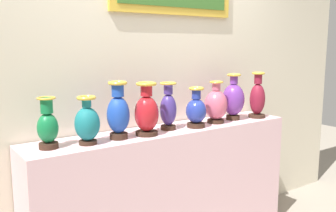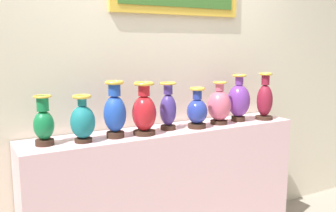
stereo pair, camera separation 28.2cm
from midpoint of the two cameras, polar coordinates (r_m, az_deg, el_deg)
The scene contains 11 objects.
display_shelf at distance 3.01m, azimuth 2.75°, elevation -12.90°, with size 2.20×0.40×1.00m, color beige.
back_wall at distance 3.01m, azimuth 0.33°, elevation 8.54°, with size 4.75×0.14×3.16m.
vase_emerald at distance 2.46m, azimuth -15.41°, elevation -2.64°, with size 0.13×0.13×0.32m.
vase_teal at distance 2.49m, azimuth -9.77°, elevation -2.32°, with size 0.16×0.16×0.32m.
vase_sapphire at distance 2.57m, azimuth -5.04°, elevation -0.94°, with size 0.16×0.16×0.40m.
vase_crimson at distance 2.65m, azimuth -0.64°, elevation -0.91°, with size 0.17×0.17×0.38m.
vase_indigo at distance 2.81m, azimuth 2.88°, elevation -0.39°, with size 0.13×0.13×0.36m.
vase_cobalt at distance 2.90m, azimuth 7.26°, elevation -0.74°, with size 0.16×0.16×0.32m.
vase_rose at distance 3.06m, azimuth 10.46°, elevation 0.04°, with size 0.19×0.19×0.35m.
vase_violet at distance 3.21m, azimuth 13.24°, elevation 0.84°, with size 0.19×0.19×0.40m.
vase_burgundy at distance 3.34m, azimuth 16.92°, elevation 0.91°, with size 0.15×0.15×0.40m.
Camera 2 is at (-1.36, -2.43, 1.64)m, focal length 39.89 mm.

